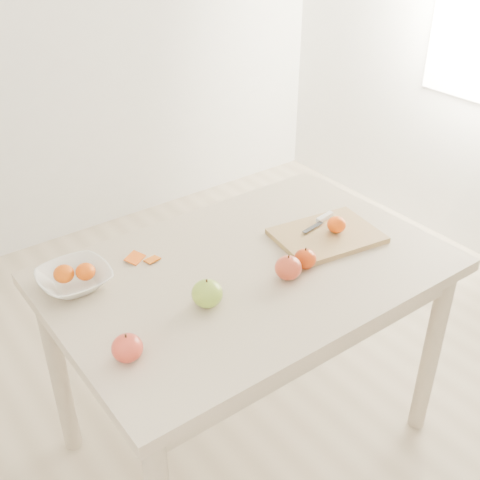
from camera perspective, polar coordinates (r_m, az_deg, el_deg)
ground at (r=2.35m, az=0.76°, el=-17.81°), size 3.50×3.50×0.00m
table at (r=1.90m, az=0.90°, el=-4.97°), size 1.20×0.80×0.75m
cutting_board at (r=2.00m, az=8.24°, el=0.41°), size 0.36×0.29×0.02m
board_tangerine at (r=1.99m, az=9.14°, el=1.45°), size 0.06×0.06×0.05m
fruit_bowl at (r=1.81m, az=-15.41°, el=-3.59°), size 0.21×0.21×0.05m
bowl_tangerine_near at (r=1.80m, az=-16.36°, el=-3.09°), size 0.06×0.06×0.05m
bowl_tangerine_far at (r=1.79m, az=-14.44°, el=-2.92°), size 0.06×0.06×0.05m
orange_peel_a at (r=1.90m, az=-9.92°, el=-1.79°), size 0.07×0.07×0.01m
orange_peel_b at (r=1.88m, az=-8.32°, el=-1.91°), size 0.05×0.04×0.01m
paring_knife at (r=2.06m, az=7.86°, el=2.02°), size 0.17×0.06×0.01m
apple_green at (r=1.67m, az=-3.14°, el=-5.08°), size 0.09×0.09×0.08m
apple_red_e at (r=1.83m, az=6.20°, el=-1.78°), size 0.07×0.07×0.06m
apple_red_c at (r=1.78m, az=4.59°, el=-2.65°), size 0.08×0.08×0.07m
apple_red_d at (r=1.52m, az=-10.64°, el=-10.03°), size 0.08×0.08×0.07m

